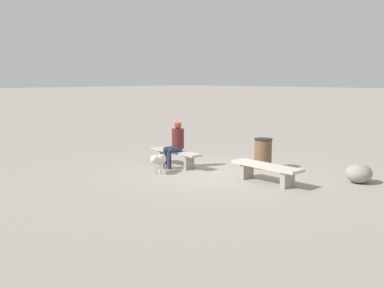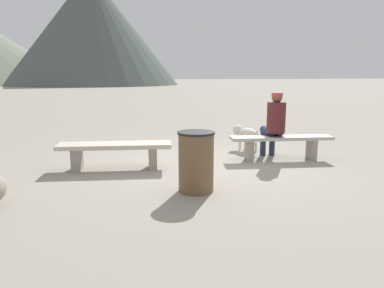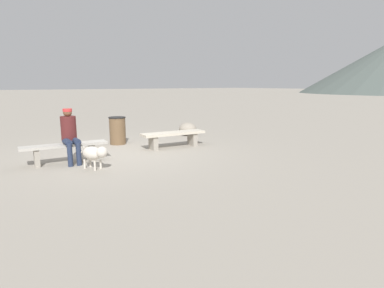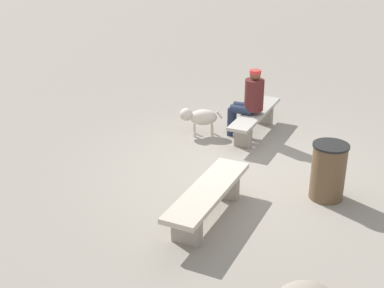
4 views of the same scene
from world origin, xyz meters
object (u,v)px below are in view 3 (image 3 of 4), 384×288
dog (94,153)px  trash_bin (118,131)px  bench_left (173,136)px  bench_right (65,149)px  boulder (188,129)px  seated_person (70,132)px

dog → trash_bin: size_ratio=0.89×
bench_left → bench_right: bench_right is taller
bench_left → bench_right: bearing=7.5°
bench_left → dog: (2.66, 1.03, 0.03)m
bench_left → boulder: (-1.58, -1.53, -0.09)m
seated_person → boulder: seated_person is taller
boulder → bench_right: bearing=19.4°
bench_right → boulder: (-4.59, -1.62, -0.11)m
seated_person → boulder: (-4.48, -1.71, -0.49)m
bench_right → trash_bin: bearing=-136.3°
bench_left → boulder: size_ratio=2.93×
bench_left → boulder: boulder is taller
dog → trash_bin: trash_bin is taller
bench_right → boulder: size_ratio=2.94×
trash_bin → dog: bearing=57.3°
bench_right → trash_bin: trash_bin is taller
dog → trash_bin: (-1.57, -2.44, 0.06)m
bench_right → dog: (-0.35, 0.94, 0.02)m
bench_right → boulder: bearing=-154.8°
bench_right → seated_person: seated_person is taller
trash_bin → bench_right: bearing=38.0°
dog → boulder: dog is taller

